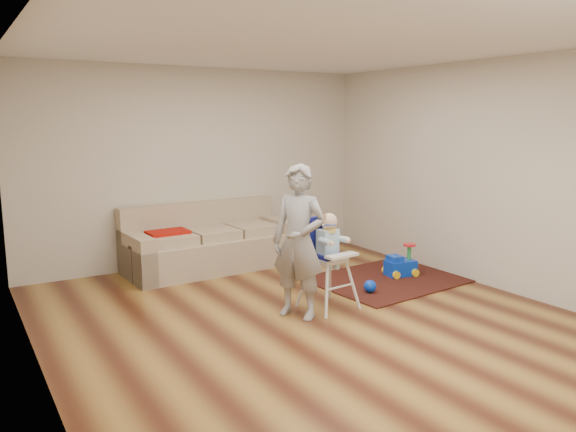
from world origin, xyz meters
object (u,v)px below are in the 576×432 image
sofa (211,237)px  ride_on_toy (401,260)px  side_table (145,259)px  toy_ball (370,286)px  high_chair (328,262)px  adult (299,242)px

sofa → ride_on_toy: (1.93, -1.62, -0.22)m
side_table → toy_ball: side_table is taller
ride_on_toy → high_chair: (-1.51, -0.51, 0.28)m
ride_on_toy → high_chair: 1.62m
high_chair → adult: (-0.41, -0.06, 0.28)m
high_chair → adult: size_ratio=0.66×
adult → side_table: bearing=171.3°
sofa → side_table: 0.92m
ride_on_toy → high_chair: high_chair is taller
adult → high_chair: bearing=67.0°
side_table → ride_on_toy: size_ratio=1.15×
high_chair → sofa: bearing=95.1°
adult → ride_on_toy: bearing=75.9°
sofa → ride_on_toy: 2.53m
adult → sofa: bearing=149.6°
side_table → high_chair: bearing=-59.0°
side_table → toy_ball: size_ratio=3.19×
side_table → adult: size_ratio=0.30×
ride_on_toy → adult: size_ratio=0.26×
sofa → high_chair: high_chair is taller
ride_on_toy → adult: adult is taller
toy_ball → adult: (-1.11, -0.20, 0.69)m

